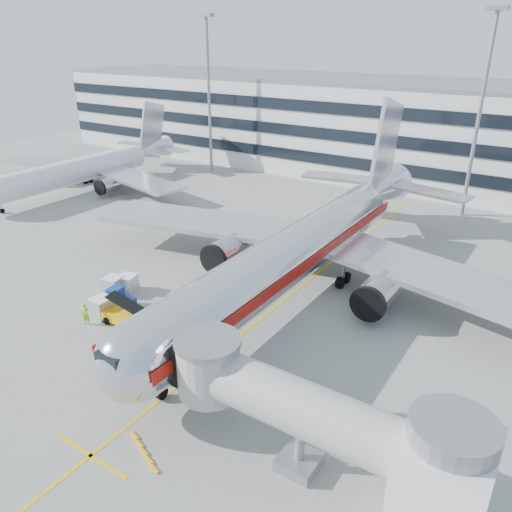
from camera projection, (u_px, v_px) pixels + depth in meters
The scene contains 15 objects.
ground at pixel (232, 342), 39.68m from camera, with size 180.00×180.00×0.00m, color gray.
lead_in_line at pixel (294, 293), 47.29m from camera, with size 0.25×70.00×0.01m, color #E3B20B.
stop_bar at pixel (91, 456), 29.01m from camera, with size 6.00×0.25×0.01m, color #E3B20B.
main_jet at pixel (304, 246), 46.88m from camera, with size 50.95×48.70×16.06m.
jet_bridge at pixel (330, 425), 25.87m from camera, with size 17.80×4.50×7.00m.
terminal at pixel (441, 133), 80.64m from camera, with size 150.00×24.25×15.60m.
light_mast_west at pixel (209, 84), 83.24m from camera, with size 2.40×1.20×25.45m.
light_mast_centre at pixel (482, 101), 61.58m from camera, with size 2.40×1.20×25.45m.
second_jet at pixel (87, 168), 78.25m from camera, with size 38.21×36.52×12.04m.
belt_loader at pixel (130, 317), 41.84m from camera, with size 5.39×2.45×2.53m.
baggage_tug at pixel (119, 299), 44.42m from camera, with size 2.63×1.83×1.87m.
cargo_container_left at pixel (128, 283), 47.30m from camera, with size 1.85×1.85×1.63m.
cargo_container_right at pixel (113, 285), 46.80m from camera, with size 1.86×1.86×1.70m.
cargo_container_front at pixel (102, 307), 43.03m from camera, with size 1.79×1.79×1.76m.
ramp_worker at pixel (86, 314), 41.75m from camera, with size 0.72×0.47×1.97m, color #7FEA18.
Camera 1 is at (20.04, -26.83, 22.45)m, focal length 35.00 mm.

